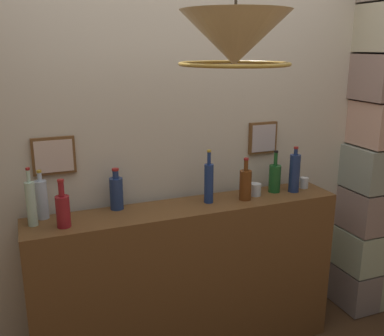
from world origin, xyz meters
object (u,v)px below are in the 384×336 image
object	(u,v)px
liquor_bottle_rye	(209,182)
liquor_bottle_gin	(275,178)
liquor_bottle_rum	(31,203)
liquor_bottle_mezcal	(63,210)
liquor_bottle_brandy	(245,184)
pendant_lamp	(235,40)
liquor_bottle_bourbon	(42,199)
liquor_bottle_amaro	(116,192)
glass_tumbler_highball	(255,190)
liquor_bottle_vermouth	(294,173)
glass_tumbler_rocks	(304,183)

from	to	relation	value
liquor_bottle_rye	liquor_bottle_gin	world-z (taller)	liquor_bottle_rye
liquor_bottle_rum	liquor_bottle_mezcal	world-z (taller)	liquor_bottle_rum
liquor_bottle_brandy	pendant_lamp	distance (m)	1.13
liquor_bottle_bourbon	liquor_bottle_amaro	size ratio (longest dim) A/B	1.12
liquor_bottle_bourbon	pendant_lamp	size ratio (longest dim) A/B	0.44
glass_tumbler_highball	pendant_lamp	distance (m)	1.24
liquor_bottle_vermouth	liquor_bottle_brandy	distance (m)	0.37
liquor_bottle_vermouth	glass_tumbler_highball	size ratio (longest dim) A/B	3.87
liquor_bottle_mezcal	liquor_bottle_bourbon	bearing A→B (deg)	119.68
liquor_bottle_rum	pendant_lamp	bearing A→B (deg)	-38.70
liquor_bottle_bourbon	liquor_bottle_vermouth	bearing A→B (deg)	-4.46
liquor_bottle_mezcal	glass_tumbler_highball	distance (m)	1.20
liquor_bottle_bourbon	pendant_lamp	xyz separation A→B (m)	(0.78, -0.76, 0.84)
liquor_bottle_rum	glass_tumbler_highball	size ratio (longest dim) A/B	4.10
liquor_bottle_gin	liquor_bottle_vermouth	bearing A→B (deg)	-19.94
liquor_bottle_amaro	pendant_lamp	bearing A→B (deg)	-63.91
liquor_bottle_bourbon	liquor_bottle_amaro	xyz separation A→B (m)	(0.41, -0.01, -0.01)
liquor_bottle_rye	glass_tumbler_rocks	distance (m)	0.72
liquor_bottle_vermouth	liquor_bottle_amaro	size ratio (longest dim) A/B	1.22
liquor_bottle_mezcal	liquor_bottle_amaro	bearing A→B (deg)	26.57
liquor_bottle_bourbon	liquor_bottle_brandy	bearing A→B (deg)	-6.74
liquor_bottle_rum	glass_tumbler_highball	xyz separation A→B (m)	(1.35, -0.01, -0.09)
glass_tumbler_rocks	glass_tumbler_highball	size ratio (longest dim) A/B	0.92
liquor_bottle_vermouth	liquor_bottle_amaro	world-z (taller)	liquor_bottle_vermouth
liquor_bottle_rye	liquor_bottle_mezcal	world-z (taller)	liquor_bottle_rye
liquor_bottle_rye	pendant_lamp	bearing A→B (deg)	-105.39
liquor_bottle_brandy	liquor_bottle_amaro	world-z (taller)	liquor_bottle_brandy
liquor_bottle_amaro	glass_tumbler_highball	xyz separation A→B (m)	(0.88, -0.09, -0.06)
liquor_bottle_rum	glass_tumbler_highball	distance (m)	1.35
glass_tumbler_highball	liquor_bottle_mezcal	bearing A→B (deg)	-176.57
glass_tumbler_rocks	pendant_lamp	distance (m)	1.45
liquor_bottle_gin	glass_tumbler_rocks	bearing A→B (deg)	-0.89
glass_tumbler_highball	liquor_bottle_amaro	bearing A→B (deg)	174.30
liquor_bottle_amaro	liquor_bottle_gin	bearing A→B (deg)	-3.89
liquor_bottle_rye	liquor_bottle_brandy	bearing A→B (deg)	-8.57
liquor_bottle_brandy	glass_tumbler_rocks	world-z (taller)	liquor_bottle_brandy
liquor_bottle_rum	glass_tumbler_rocks	xyz separation A→B (m)	(1.73, 0.01, -0.09)
liquor_bottle_rye	liquor_bottle_vermouth	bearing A→B (deg)	-1.53
liquor_bottle_rye	liquor_bottle_vermouth	xyz separation A→B (m)	(0.60, -0.02, -0.00)
liquor_bottle_brandy	glass_tumbler_rocks	size ratio (longest dim) A/B	3.71
liquor_bottle_vermouth	glass_tumbler_rocks	bearing A→B (deg)	20.00
glass_tumbler_highball	liquor_bottle_rum	bearing A→B (deg)	179.62
liquor_bottle_mezcal	glass_tumbler_highball	bearing A→B (deg)	3.43
liquor_bottle_bourbon	pendant_lamp	world-z (taller)	pendant_lamp
liquor_bottle_gin	pendant_lamp	xyz separation A→B (m)	(-0.66, -0.68, 0.86)
glass_tumbler_highball	glass_tumbler_rocks	bearing A→B (deg)	2.10
glass_tumbler_rocks	liquor_bottle_bourbon	bearing A→B (deg)	177.20
liquor_bottle_vermouth	glass_tumbler_rocks	distance (m)	0.15
liquor_bottle_bourbon	liquor_bottle_gin	world-z (taller)	same
liquor_bottle_amaro	liquor_bottle_mezcal	bearing A→B (deg)	-153.43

